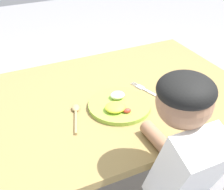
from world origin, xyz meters
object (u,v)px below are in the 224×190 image
(spoon, at_px, (76,113))
(drinking_cup, at_px, (179,87))
(plate, at_px, (119,105))
(fork, at_px, (148,91))

(spoon, bearing_deg, drinking_cup, -77.63)
(plate, distance_m, spoon, 0.19)
(plate, distance_m, fork, 0.19)
(spoon, height_order, drinking_cup, drinking_cup)
(plate, distance_m, drinking_cup, 0.29)
(plate, relative_size, fork, 1.28)
(plate, bearing_deg, fork, 17.39)
(fork, bearing_deg, plate, 91.30)
(fork, distance_m, drinking_cup, 0.15)
(plate, height_order, spoon, plate)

